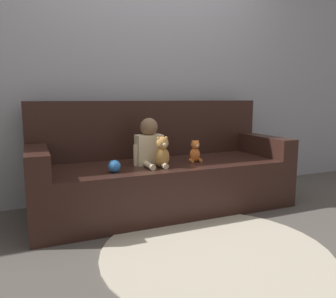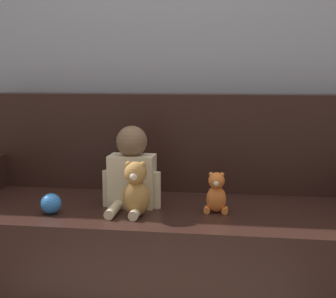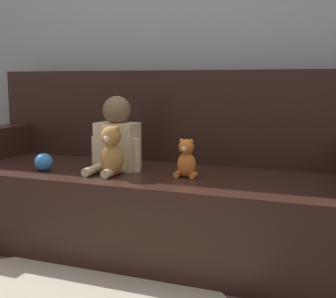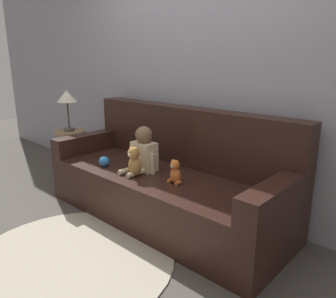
{
  "view_description": "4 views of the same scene",
  "coord_description": "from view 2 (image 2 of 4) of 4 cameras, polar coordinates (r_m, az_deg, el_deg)",
  "views": [
    {
      "loc": [
        -1.05,
        -2.56,
        0.96
      ],
      "look_at": [
        -0.02,
        -0.14,
        0.55
      ],
      "focal_mm": 35.0,
      "sensor_mm": 36.0,
      "label": 1
    },
    {
      "loc": [
        0.32,
        -2.18,
        1.04
      ],
      "look_at": [
        0.01,
        -0.03,
        0.69
      ],
      "focal_mm": 50.0,
      "sensor_mm": 36.0,
      "label": 2
    },
    {
      "loc": [
        0.98,
        -2.2,
        0.88
      ],
      "look_at": [
        0.15,
        -0.11,
        0.55
      ],
      "focal_mm": 50.0,
      "sensor_mm": 36.0,
      "label": 3
    },
    {
      "loc": [
        1.82,
        -1.89,
        1.34
      ],
      "look_at": [
        0.19,
        -0.13,
        0.68
      ],
      "focal_mm": 35.0,
      "sensor_mm": 36.0,
      "label": 4
    }
  ],
  "objects": [
    {
      "name": "couch",
      "position": [
        2.38,
        0.05,
        -8.58
      ],
      "size": [
        2.2,
        0.83,
        0.94
      ],
      "color": "black",
      "rests_on": "ground_plane"
    },
    {
      "name": "teddy_bear_brown",
      "position": [
        2.06,
        -3.92,
        -4.91
      ],
      "size": [
        0.12,
        0.11,
        0.25
      ],
      "color": "#AD7A3D",
      "rests_on": "couch"
    },
    {
      "name": "plush_toy_side",
      "position": [
        2.13,
        5.91,
        -5.43
      ],
      "size": [
        0.11,
        0.09,
        0.19
      ],
      "color": "orange",
      "rests_on": "couch"
    },
    {
      "name": "person_baby",
      "position": [
        2.21,
        -4.45,
        -2.81
      ],
      "size": [
        0.28,
        0.31,
        0.38
      ],
      "color": "beige",
      "rests_on": "couch"
    },
    {
      "name": "ground_plane",
      "position": [
        2.43,
        -0.18,
        -16.2
      ],
      "size": [
        12.0,
        12.0,
        0.0
      ],
      "primitive_type": "plane",
      "color": "#4C4742"
    },
    {
      "name": "wall_back",
      "position": [
        2.71,
        1.39,
        14.62
      ],
      "size": [
        8.0,
        0.05,
        2.6
      ],
      "color": "#93939E",
      "rests_on": "ground_plane"
    },
    {
      "name": "toy_ball",
      "position": [
        2.18,
        -14.09,
        -6.47
      ],
      "size": [
        0.09,
        0.09,
        0.09
      ],
      "color": "#337FDB",
      "rests_on": "couch"
    }
  ]
}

